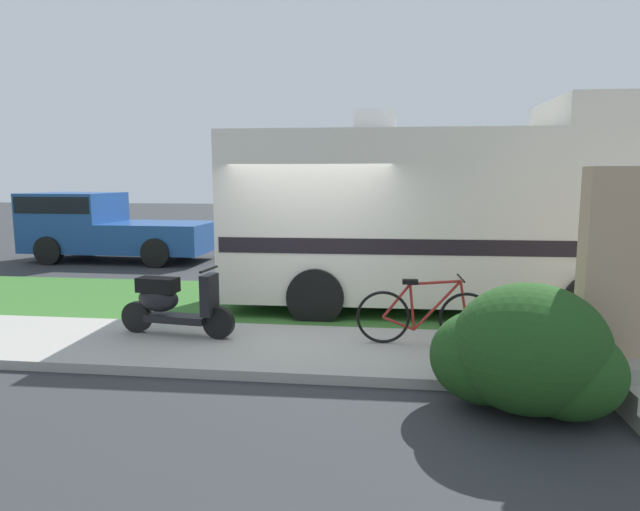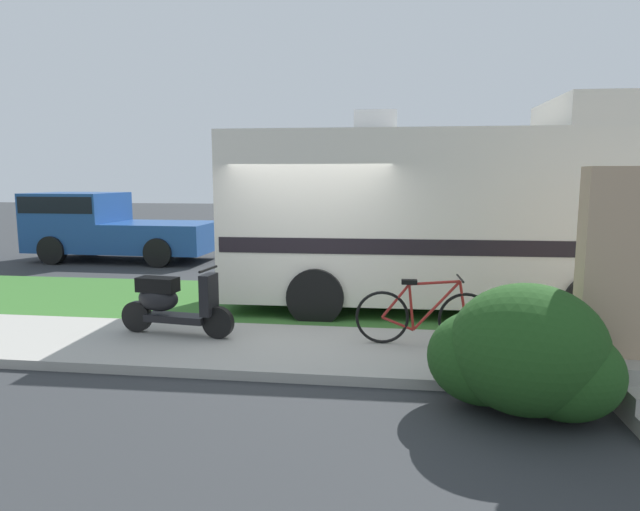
# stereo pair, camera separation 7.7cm
# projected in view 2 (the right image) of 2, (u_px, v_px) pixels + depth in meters

# --- Properties ---
(ground_plane) EXTENTS (80.00, 80.00, 0.00)m
(ground_plane) POSITION_uv_depth(u_px,v_px,m) (307.00, 329.00, 8.26)
(ground_plane) COLOR #2D3033
(sidewalk) EXTENTS (24.00, 2.00, 0.12)m
(sidewalk) POSITION_uv_depth(u_px,v_px,m) (292.00, 350.00, 7.08)
(sidewalk) COLOR #9E9B93
(sidewalk) RESTS_ON ground
(grass_strip) EXTENTS (24.00, 3.40, 0.08)m
(grass_strip) POSITION_uv_depth(u_px,v_px,m) (320.00, 304.00, 9.73)
(grass_strip) COLOR #336628
(grass_strip) RESTS_ON ground
(motorhome_rv) EXTENTS (7.13, 2.60, 3.53)m
(motorhome_rv) POSITION_uv_depth(u_px,v_px,m) (444.00, 214.00, 9.17)
(motorhome_rv) COLOR silver
(motorhome_rv) RESTS_ON ground
(scooter) EXTENTS (1.69, 0.54, 0.97)m
(scooter) POSITION_uv_depth(u_px,v_px,m) (172.00, 302.00, 7.52)
(scooter) COLOR black
(scooter) RESTS_ON ground
(bicycle) EXTENTS (1.78, 0.52, 0.91)m
(bicycle) POSITION_uv_depth(u_px,v_px,m) (423.00, 315.00, 7.06)
(bicycle) COLOR black
(bicycle) RESTS_ON ground
(pickup_truck_near) EXTENTS (5.09, 2.24, 1.88)m
(pickup_truck_near) POSITION_uv_depth(u_px,v_px,m) (105.00, 225.00, 15.18)
(pickup_truck_near) COLOR #1E478C
(pickup_truck_near) RESTS_ON ground
(pickup_truck_far) EXTENTS (5.22, 2.32, 1.82)m
(pickup_truck_far) POSITION_uv_depth(u_px,v_px,m) (512.00, 222.00, 16.32)
(pickup_truck_far) COLOR maroon
(pickup_truck_far) RESTS_ON ground
(bush_by_porch) EXTENTS (1.78, 1.34, 1.26)m
(bush_by_porch) POSITION_uv_depth(u_px,v_px,m) (524.00, 355.00, 5.21)
(bush_by_porch) COLOR #1E4719
(bush_by_porch) RESTS_ON ground
(bottle_green) EXTENTS (0.08, 0.08, 0.26)m
(bottle_green) POSITION_uv_depth(u_px,v_px,m) (546.00, 339.00, 7.00)
(bottle_green) COLOR brown
(bottle_green) RESTS_ON ground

